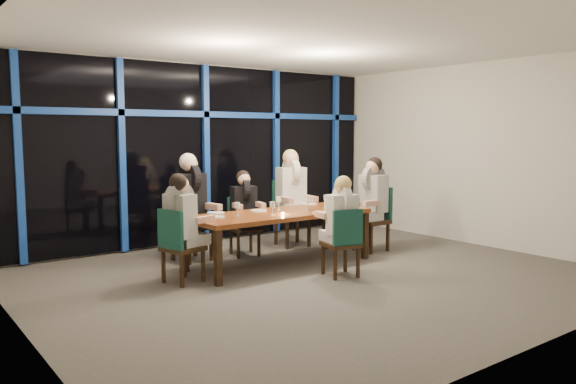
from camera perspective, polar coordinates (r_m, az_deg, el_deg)
name	(u,v)px	position (r m, az deg, el deg)	size (l,w,h in m)	color
room	(317,119)	(7.13, 2.93, 7.41)	(7.04, 7.00, 3.02)	#58534D
window_wall	(205,151)	(9.57, -8.40, 4.15)	(6.86, 0.43, 2.94)	black
dining_table	(279,217)	(7.84, -0.88, -2.55)	(2.60, 1.00, 0.75)	brown
chair_far_left	(188,219)	(8.32, -10.14, -2.76)	(0.56, 0.56, 1.06)	black
chair_far_mid	(243,223)	(8.58, -4.61, -3.12)	(0.48, 0.48, 0.88)	black
chair_far_right	(290,209)	(9.27, 0.16, -1.72)	(0.58, 0.58, 1.08)	black
chair_end_left	(178,242)	(7.02, -11.14, -5.04)	(0.52, 0.52, 0.93)	black
chair_end_right	(375,215)	(8.97, 8.84, -2.32)	(0.47, 0.47, 1.01)	black
chair_near_mid	(344,239)	(7.23, 5.67, -4.78)	(0.50, 0.50, 0.89)	black
diner_far_left	(191,191)	(8.19, -9.83, 0.07)	(0.57, 0.70, 1.04)	black
diner_far_mid	(244,200)	(8.46, -4.45, -0.84)	(0.48, 0.59, 0.86)	black
diner_far_right	(292,184)	(9.15, 0.43, 0.86)	(0.58, 0.71, 1.05)	silver
diner_end_left	(182,212)	(7.01, -10.71, -1.99)	(0.62, 0.53, 0.90)	black
diner_end_right	(372,190)	(8.86, 8.50, 0.19)	(0.62, 0.50, 0.98)	black
diner_near_mid	(341,211)	(7.24, 5.41, -1.91)	(0.50, 0.60, 0.87)	silver
plate_far_left	(216,213)	(7.78, -7.35, -2.11)	(0.24, 0.24, 0.01)	white
plate_far_mid	(259,211)	(7.95, -3.00, -1.89)	(0.24, 0.24, 0.01)	white
plate_far_right	(309,204)	(8.68, 2.18, -1.22)	(0.24, 0.24, 0.01)	white
plate_end_left	(216,217)	(7.40, -7.36, -2.53)	(0.24, 0.24, 0.01)	white
plate_end_right	(345,206)	(8.49, 5.81, -1.42)	(0.24, 0.24, 0.01)	white
plate_near_mid	(321,213)	(7.75, 3.38, -2.11)	(0.24, 0.24, 0.01)	white
wine_bottle	(341,198)	(8.47, 5.46, -0.59)	(0.08, 0.08, 0.34)	black
water_pitcher	(327,203)	(8.16, 4.03, -1.11)	(0.11, 0.10, 0.18)	silver
tea_light	(283,214)	(7.60, -0.53, -2.20)	(0.05, 0.05, 0.03)	#F4A549
wine_glass_a	(272,205)	(7.52, -1.60, -1.37)	(0.07, 0.07, 0.18)	silver
wine_glass_b	(279,200)	(8.03, -0.96, -0.84)	(0.07, 0.07, 0.19)	silver
wine_glass_c	(307,202)	(7.98, 1.99, -0.99)	(0.07, 0.07, 0.17)	silver
wine_glass_d	(237,206)	(7.48, -5.19, -1.43)	(0.07, 0.07, 0.18)	silver
wine_glass_e	(326,198)	(8.48, 3.87, -0.60)	(0.07, 0.07, 0.17)	silver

